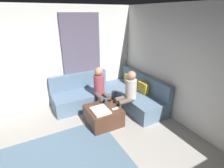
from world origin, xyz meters
TOP-DOWN VIEW (x-y plane):
  - wall_back at (0.00, 2.94)m, footprint 6.00×0.12m
  - wall_left at (-2.94, 0.00)m, footprint 0.12×6.00m
  - curtain_panel at (-2.84, 1.30)m, footprint 0.06×1.10m
  - sectional_couch at (-2.08, 1.88)m, footprint 2.10×2.55m
  - ottoman at (-1.35, 1.24)m, footprint 0.76×0.76m
  - folded_blanket at (-1.25, 1.12)m, footprint 0.44×0.36m
  - coffee_mug at (-1.57, 1.42)m, footprint 0.08×0.08m
  - game_remote at (-1.17, 1.46)m, footprint 0.05×0.15m
  - person_on_couch_back at (-1.38, 1.93)m, footprint 0.30×0.60m
  - person_on_couch_side at (-1.93, 1.45)m, footprint 0.60×0.30m

SIDE VIEW (x-z plane):
  - ottoman at x=-1.35m, z-range 0.00..0.42m
  - sectional_couch at x=-2.08m, z-range -0.15..0.72m
  - game_remote at x=-1.17m, z-range 0.42..0.44m
  - folded_blanket at x=-1.25m, z-range 0.42..0.46m
  - coffee_mug at x=-1.57m, z-range 0.42..0.52m
  - person_on_couch_back at x=-1.38m, z-range 0.06..1.26m
  - person_on_couch_side at x=-1.93m, z-range 0.06..1.26m
  - curtain_panel at x=-2.84m, z-range 0.00..2.50m
  - wall_back at x=0.00m, z-range 0.00..2.70m
  - wall_left at x=-2.94m, z-range 0.00..2.70m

